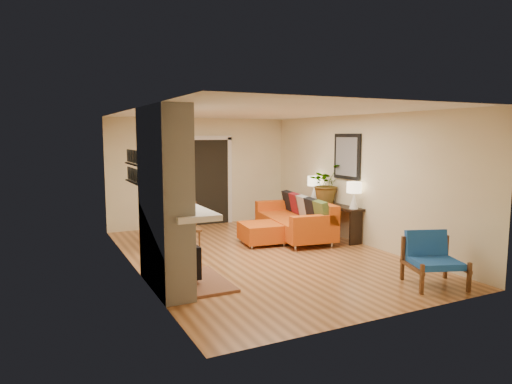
% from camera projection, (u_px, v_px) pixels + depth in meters
% --- Properties ---
extents(room_shell, '(6.50, 6.50, 6.50)m').
position_uv_depth(room_shell, '(234.00, 175.00, 10.84)').
color(room_shell, '#BF7F49').
rests_on(room_shell, ground).
extents(fireplace, '(1.09, 1.68, 2.60)m').
position_uv_depth(fireplace, '(167.00, 203.00, 6.46)').
color(fireplace, white).
rests_on(fireplace, ground).
extents(sofa, '(1.31, 2.43, 0.91)m').
position_uv_depth(sofa, '(297.00, 219.00, 9.82)').
color(sofa, silver).
rests_on(sofa, ground).
extents(ottoman, '(0.92, 0.92, 0.42)m').
position_uv_depth(ottoman, '(262.00, 232.00, 9.24)').
color(ottoman, silver).
rests_on(ottoman, ground).
extents(blue_chair, '(0.94, 0.93, 0.78)m').
position_uv_depth(blue_chair, '(431.00, 256.00, 6.74)').
color(blue_chair, brown).
rests_on(blue_chair, ground).
extents(dining_table, '(0.85, 1.78, 0.94)m').
position_uv_depth(dining_table, '(177.00, 215.00, 9.01)').
color(dining_table, brown).
rests_on(dining_table, ground).
extents(console_table, '(0.34, 1.85, 0.72)m').
position_uv_depth(console_table, '(331.00, 210.00, 9.86)').
color(console_table, black).
rests_on(console_table, ground).
extents(lamp_near, '(0.30, 0.30, 0.54)m').
position_uv_depth(lamp_near, '(354.00, 192.00, 9.12)').
color(lamp_near, white).
rests_on(lamp_near, console_table).
extents(lamp_far, '(0.30, 0.30, 0.54)m').
position_uv_depth(lamp_far, '(314.00, 185.00, 10.40)').
color(lamp_far, white).
rests_on(lamp_far, console_table).
extents(houseplant, '(0.94, 0.88, 0.85)m').
position_uv_depth(houseplant, '(326.00, 183.00, 9.96)').
color(houseplant, '#1E5919').
rests_on(houseplant, console_table).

